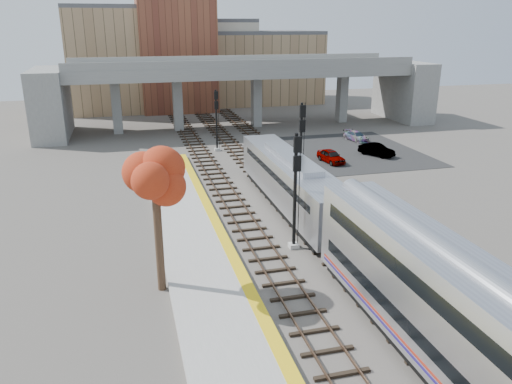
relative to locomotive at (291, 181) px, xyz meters
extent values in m
plane|color=#47423D|center=(-1.00, -11.95, -2.28)|extent=(160.00, 160.00, 0.00)
cube|color=#9E9E99|center=(-8.25, -11.95, -2.10)|extent=(4.50, 60.00, 0.35)
cube|color=yellow|center=(-6.35, -11.95, -1.92)|extent=(0.70, 60.00, 0.01)
cube|color=black|center=(-4.20, 0.55, -2.21)|extent=(2.50, 95.00, 0.14)
cube|color=brown|center=(-4.92, 0.55, -2.10)|extent=(0.07, 95.00, 0.14)
cube|color=brown|center=(-3.48, 0.55, -2.10)|extent=(0.07, 95.00, 0.14)
cube|color=black|center=(0.00, 0.55, -2.21)|extent=(2.50, 95.00, 0.14)
cube|color=brown|center=(-0.72, 0.55, -2.10)|extent=(0.07, 95.00, 0.14)
cube|color=brown|center=(0.72, 0.55, -2.10)|extent=(0.07, 95.00, 0.14)
cube|color=black|center=(4.00, 0.55, -2.21)|extent=(2.50, 95.00, 0.14)
cube|color=brown|center=(3.28, 0.55, -2.10)|extent=(0.07, 95.00, 0.14)
cube|color=brown|center=(4.72, 0.55, -2.10)|extent=(0.07, 95.00, 0.14)
cube|color=slate|center=(4.00, 33.05, 5.47)|extent=(46.00, 10.00, 1.50)
cube|color=slate|center=(4.00, 28.25, 6.72)|extent=(46.00, 0.20, 1.00)
cube|color=slate|center=(4.00, 37.85, 6.72)|extent=(46.00, 0.20, 1.00)
cube|color=slate|center=(-13.00, 33.05, 1.22)|extent=(1.20, 1.60, 7.00)
cube|color=slate|center=(-5.00, 33.05, 1.22)|extent=(1.20, 1.60, 7.00)
cube|color=slate|center=(6.00, 33.05, 1.22)|extent=(1.20, 1.60, 7.00)
cube|color=slate|center=(19.00, 33.05, 1.22)|extent=(1.20, 1.60, 7.00)
cube|color=slate|center=(-21.00, 33.05, 1.97)|extent=(4.00, 12.00, 8.50)
cube|color=slate|center=(29.00, 33.05, 1.97)|extent=(4.00, 12.00, 8.50)
cube|color=#A1835D|center=(-11.00, 53.05, 5.72)|extent=(18.00, 14.00, 16.00)
cube|color=#4C4C4F|center=(-11.00, 53.05, 14.02)|extent=(18.00, 14.00, 0.60)
cube|color=beige|center=(3.00, 58.05, 4.72)|extent=(16.00, 16.00, 14.00)
cube|color=#4C4C4F|center=(3.00, 58.05, 12.02)|extent=(16.00, 16.00, 0.60)
cube|color=brown|center=(-3.00, 50.05, 7.72)|extent=(12.00, 10.00, 20.00)
cube|color=#A1835D|center=(13.00, 56.05, 3.72)|extent=(20.00, 14.00, 12.00)
cube|color=#4C4C4F|center=(13.00, 56.05, 10.02)|extent=(20.00, 14.00, 0.60)
cube|color=black|center=(13.00, 16.05, -2.26)|extent=(14.00, 18.00, 0.04)
cube|color=#A8AAB2|center=(0.00, -0.01, 0.07)|extent=(3.00, 19.00, 3.20)
cube|color=black|center=(0.00, 9.51, 0.67)|extent=(2.20, 0.06, 1.10)
cube|color=black|center=(0.00, -0.01, 0.67)|extent=(3.02, 16.15, 0.50)
cube|color=black|center=(0.00, -0.01, -1.78)|extent=(2.70, 17.10, 0.50)
cube|color=#A8AAB2|center=(0.00, -0.01, 1.87)|extent=(1.60, 9.50, 0.40)
cube|color=#A8AAB2|center=(0.00, -22.61, 0.67)|extent=(3.00, 25.00, 4.60)
cube|color=black|center=(0.00, -22.61, 1.87)|extent=(3.02, 23.00, 0.75)
cube|color=black|center=(0.00, -22.61, -0.23)|extent=(3.02, 23.00, 0.65)
cube|color=#9E9E99|center=(-2.10, -6.90, -2.13)|extent=(0.60, 0.60, 0.30)
cylinder|color=black|center=(-2.10, -6.90, 1.52)|extent=(0.22, 0.22, 7.60)
cube|color=black|center=(-2.10, -7.15, 4.68)|extent=(0.49, 0.18, 0.98)
cube|color=black|center=(-2.10, -7.15, 3.48)|extent=(0.49, 0.18, 0.98)
cube|color=#9E9E99|center=(2.00, 3.53, -2.13)|extent=(0.60, 0.60, 0.30)
cylinder|color=black|center=(2.00, 3.53, 1.60)|extent=(0.22, 0.22, 7.76)
cube|color=black|center=(2.00, 3.28, 4.81)|extent=(0.50, 0.18, 1.00)
cube|color=black|center=(2.00, 3.28, 3.60)|extent=(0.50, 0.18, 1.00)
cube|color=#9E9E99|center=(-2.10, 20.13, -2.13)|extent=(0.60, 0.60, 0.30)
cylinder|color=black|center=(-2.10, 20.13, 1.19)|extent=(0.20, 0.20, 6.93)
cube|color=black|center=(-2.10, 19.88, 4.06)|extent=(0.45, 0.18, 0.89)
cube|color=black|center=(-2.10, 19.88, 2.97)|extent=(0.45, 0.18, 0.89)
cylinder|color=#382619|center=(-10.84, -10.09, 0.67)|extent=(0.44, 0.44, 5.89)
ellipsoid|color=#C13C19|center=(-10.84, -10.09, 4.03)|extent=(3.60, 3.60, 4.21)
imported|color=#99999E|center=(8.48, 11.94, -1.57)|extent=(2.12, 4.09, 1.33)
imported|color=#99999E|center=(14.40, 13.20, -1.58)|extent=(3.20, 4.19, 1.32)
imported|color=#99999E|center=(15.56, 20.61, -1.67)|extent=(2.38, 4.17, 1.14)
camera|label=1|loc=(-12.06, -34.93, 11.63)|focal=35.00mm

